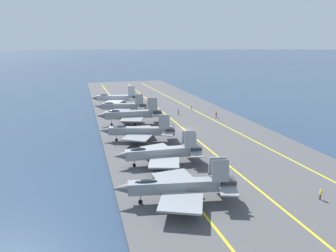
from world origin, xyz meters
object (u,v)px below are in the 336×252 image
Objects in this scene: parked_jet_fourth at (131,114)px; crew_white_vest at (191,106)px; crew_purple_vest at (178,112)px; crew_yellow_vest at (321,194)px; parked_jet_nearest at (178,186)px; parked_jet_sixth at (116,98)px; parked_jet_fifth at (122,106)px; parked_jet_second at (160,153)px; crew_red_vest at (216,114)px; crew_brown_vest at (173,127)px; parked_jet_third at (139,131)px.

parked_jet_fourth is 26.41m from crew_white_vest.
crew_yellow_vest is at bearing -176.78° from crew_purple_vest.
parked_jet_nearest reaches higher than crew_purple_vest.
crew_yellow_vest is (-76.00, -19.55, -1.48)m from parked_jet_sixth.
parked_jet_fifth is at bearing 1.97° from parked_jet_fourth.
crew_white_vest is (55.93, -23.10, -1.48)m from parked_jet_nearest.
parked_jet_second is 0.92× the size of parked_jet_fourth.
parked_jet_sixth is 10.21× the size of crew_yellow_vest.
parked_jet_fifth is at bearing 90.26° from crew_white_vest.
parked_jet_fourth is at bearing 91.27° from crew_red_vest.
crew_white_vest reaches higher than crew_yellow_vest.
parked_jet_sixth reaches higher than crew_brown_vest.
parked_jet_sixth is 9.66× the size of crew_purple_vest.
parked_jet_sixth is at bearing 1.17° from parked_jet_second.
crew_purple_vest is at bearing -65.94° from parked_jet_fourth.
parked_jet_fourth is 12.80m from crew_brown_vest.
crew_brown_vest is at bearing -165.49° from parked_jet_sixth.
parked_jet_third is at bearing 30.90° from crew_yellow_vest.
parked_jet_second is 9.65× the size of crew_yellow_vest.
parked_jet_second is 8.89× the size of crew_red_vest.
parked_jet_fifth is at bearing 63.51° from crew_red_vest.
parked_jet_nearest reaches higher than parked_jet_second.
parked_jet_fourth is (28.84, 0.59, 0.61)m from parked_jet_second.
crew_purple_vest is at bearing 3.22° from crew_yellow_vest.
crew_white_vest is at bearing -27.39° from parked_jet_second.
parked_jet_fourth is 28.62m from parked_jet_sixth.
parked_jet_fifth is 15.13m from parked_jet_sixth.
parked_jet_fourth is 10.61× the size of crew_brown_vest.
parked_jet_fourth is 10.54× the size of crew_yellow_vest.
parked_jet_sixth is (57.45, 1.18, 0.14)m from parked_jet_second.
parked_jet_third is 14.69m from parked_jet_fourth.
parked_jet_fourth reaches higher than parked_jet_second.
parked_jet_nearest reaches higher than crew_white_vest.
crew_red_vest is at bearing -31.19° from parked_jet_nearest.
parked_jet_nearest is 1.01× the size of parked_jet_third.
crew_red_vest is at bearing -59.70° from parked_jet_third.
crew_purple_vest is (49.45, -16.43, -1.46)m from parked_jet_nearest.
crew_red_vest is at bearing -60.24° from crew_brown_vest.
crew_white_vest is (13.58, -22.57, -1.92)m from parked_jet_fourth.
parked_jet_third is (14.17, 1.21, 0.18)m from parked_jet_second.
parked_jet_sixth is 27.13m from crew_purple_vest.
parked_jet_third is 0.97× the size of parked_jet_fourth.
parked_jet_fourth is (14.67, -0.62, 0.43)m from parked_jet_third.
parked_jet_second is 28.85m from parked_jet_fourth.
crew_brown_vest is (20.05, -8.50, -1.35)m from parked_jet_second.
parked_jet_nearest is 27.68m from parked_jet_third.
parked_jet_second is 0.94× the size of parked_jet_third.
parked_jet_sixth is at bearing 0.45° from parked_jet_fifth.
parked_jet_fifth is 17.61m from crew_purple_vest.
crew_red_vest is (-13.02, -2.88, 0.05)m from crew_white_vest.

